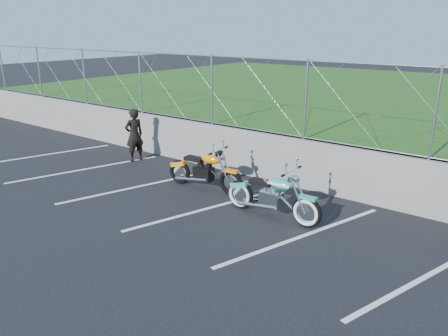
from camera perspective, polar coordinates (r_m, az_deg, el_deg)
The scene contains 8 objects.
ground at distance 9.58m, azimuth -5.29°, elevation -7.00°, with size 90.00×90.00×0.00m, color black.
retaining_wall at distance 11.99m, azimuth 5.93°, elevation 1.47°, with size 30.00×0.22×1.30m, color #63625E.
grass_field at distance 21.00m, azimuth 20.48°, elevation 7.56°, with size 30.00×20.00×1.30m, color #1D4713.
chain_link_fence at distance 11.63m, azimuth 6.19°, elevation 9.29°, with size 28.00×0.03×2.00m.
parking_lines at distance 9.63m, azimuth 4.10°, elevation -6.82°, with size 18.29×4.31×0.01m.
cruiser_turquoise at distance 9.62m, azimuth 6.45°, elevation -3.86°, with size 2.38×0.75×1.18m.
naked_orange at distance 11.23m, azimuth -2.47°, elevation -0.49°, with size 2.26×0.77×1.12m.
person_standing at distance 13.89m, azimuth -11.64°, elevation 4.23°, with size 0.60×0.40×1.65m, color black.
Camera 1 is at (5.93, -6.36, 4.03)m, focal length 35.00 mm.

